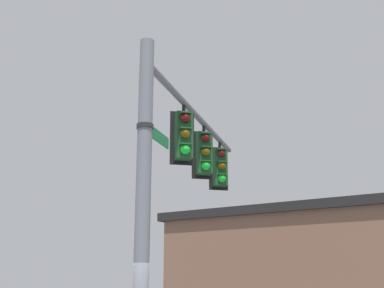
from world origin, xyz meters
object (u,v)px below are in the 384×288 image
object	(u,v)px
traffic_light_mid_inner	(204,153)
street_name_sign	(152,132)
traffic_light_nearest_pole	(184,135)
traffic_light_mid_outer	(220,167)

from	to	relation	value
traffic_light_mid_inner	street_name_sign	xyz separation A→B (m)	(1.71, 2.91, -0.44)
traffic_light_nearest_pole	street_name_sign	size ratio (longest dim) A/B	1.12
traffic_light_nearest_pole	street_name_sign	bearing A→B (deg)	59.37
traffic_light_mid_inner	traffic_light_mid_outer	distance (m)	1.59
street_name_sign	traffic_light_mid_inner	bearing A→B (deg)	-120.47
traffic_light_mid_inner	street_name_sign	bearing A→B (deg)	59.53
traffic_light_nearest_pole	traffic_light_mid_outer	size ratio (longest dim) A/B	1.00
traffic_light_nearest_pole	traffic_light_mid_inner	bearing A→B (deg)	-120.29
traffic_light_mid_outer	street_name_sign	bearing A→B (deg)	59.59
traffic_light_mid_inner	traffic_light_mid_outer	world-z (taller)	same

